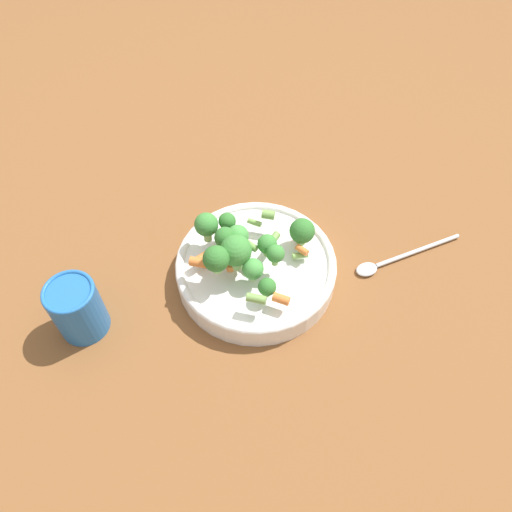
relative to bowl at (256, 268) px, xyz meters
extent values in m
plane|color=brown|center=(0.00, 0.00, -0.02)|extent=(3.00, 3.00, 0.00)
cylinder|color=white|center=(0.00, 0.00, -0.01)|extent=(0.25, 0.25, 0.04)
torus|color=white|center=(0.00, 0.00, 0.01)|extent=(0.25, 0.25, 0.01)
cylinder|color=#8CB766|center=(-0.04, -0.07, 0.03)|extent=(0.01, 0.01, 0.01)
sphere|color=#33722D|center=(-0.04, -0.07, 0.05)|extent=(0.04, 0.04, 0.04)
cylinder|color=#8CB766|center=(0.02, 0.03, 0.04)|extent=(0.02, 0.02, 0.02)
sphere|color=#3D8438|center=(0.02, 0.03, 0.07)|extent=(0.05, 0.05, 0.05)
cylinder|color=#8CB766|center=(0.06, -0.01, 0.04)|extent=(0.01, 0.01, 0.01)
sphere|color=#33722D|center=(0.06, -0.01, 0.06)|extent=(0.03, 0.03, 0.03)
cylinder|color=#8CB766|center=(-0.03, 0.00, 0.04)|extent=(0.01, 0.01, 0.01)
sphere|color=#3D8438|center=(-0.03, 0.00, 0.06)|extent=(0.03, 0.03, 0.03)
cylinder|color=#8CB766|center=(0.03, 0.06, 0.05)|extent=(0.01, 0.01, 0.01)
sphere|color=#33722D|center=(0.03, 0.06, 0.07)|extent=(0.04, 0.04, 0.04)
cylinder|color=#8CB766|center=(-0.01, -0.01, 0.04)|extent=(0.01, 0.01, 0.01)
sphere|color=#3D8438|center=(-0.01, -0.01, 0.06)|extent=(0.03, 0.03, 0.03)
cylinder|color=#8CB766|center=(0.04, 0.02, 0.05)|extent=(0.01, 0.01, 0.01)
sphere|color=#33722D|center=(0.04, 0.02, 0.07)|extent=(0.03, 0.03, 0.03)
cylinder|color=#8CB766|center=(-0.05, 0.05, 0.03)|extent=(0.01, 0.01, 0.01)
sphere|color=#33722D|center=(-0.05, 0.05, 0.04)|extent=(0.03, 0.03, 0.03)
cylinder|color=#8CB766|center=(0.03, 0.00, 0.04)|extent=(0.01, 0.01, 0.01)
sphere|color=#479342|center=(0.03, 0.00, 0.06)|extent=(0.03, 0.03, 0.03)
cylinder|color=#8CB766|center=(-0.02, 0.03, 0.03)|extent=(0.01, 0.01, 0.01)
sphere|color=#479342|center=(-0.02, 0.03, 0.05)|extent=(0.03, 0.03, 0.03)
cylinder|color=#8CB766|center=(0.08, 0.01, 0.04)|extent=(0.01, 0.01, 0.02)
sphere|color=#3D8438|center=(0.08, 0.01, 0.06)|extent=(0.04, 0.04, 0.04)
cylinder|color=#729E4C|center=(0.01, 0.00, 0.05)|extent=(0.03, 0.01, 0.01)
cylinder|color=#729E4C|center=(-0.01, -0.03, 0.05)|extent=(0.01, 0.03, 0.01)
cylinder|color=orange|center=(-0.04, -0.08, 0.03)|extent=(0.02, 0.03, 0.01)
cylinder|color=#729E4C|center=(-0.06, -0.04, 0.03)|extent=(0.02, 0.02, 0.01)
cylinder|color=orange|center=(0.03, 0.03, 0.03)|extent=(0.03, 0.03, 0.01)
cylinder|color=orange|center=(0.05, 0.00, 0.04)|extent=(0.02, 0.03, 0.01)
cylinder|color=#729E4C|center=(0.04, -0.05, 0.03)|extent=(0.02, 0.01, 0.01)
cylinder|color=orange|center=(0.07, 0.05, 0.03)|extent=(0.02, 0.03, 0.01)
cylinder|color=#729E4C|center=(0.02, -0.07, 0.05)|extent=(0.02, 0.02, 0.01)
cylinder|color=orange|center=(0.06, -0.01, 0.03)|extent=(0.03, 0.02, 0.01)
cylinder|color=orange|center=(-0.07, 0.05, 0.04)|extent=(0.03, 0.02, 0.01)
cylinder|color=#729E4C|center=(-0.05, 0.07, 0.05)|extent=(0.03, 0.02, 0.01)
cylinder|color=orange|center=(0.06, 0.07, 0.05)|extent=(0.03, 0.02, 0.01)
cylinder|color=orange|center=(-0.06, -0.04, 0.04)|extent=(0.02, 0.01, 0.01)
cylinder|color=beige|center=(0.03, 0.02, 0.04)|extent=(0.02, 0.03, 0.01)
cylinder|color=#2366B2|center=(0.17, 0.21, 0.02)|extent=(0.07, 0.07, 0.09)
torus|color=#2366B2|center=(0.17, 0.21, 0.07)|extent=(0.07, 0.07, 0.01)
cylinder|color=silver|center=(-0.20, -0.18, -0.02)|extent=(0.10, 0.14, 0.01)
ellipsoid|color=silver|center=(-0.15, -0.10, -0.02)|extent=(0.04, 0.04, 0.01)
camera|label=1|loc=(-0.24, 0.39, 0.64)|focal=35.00mm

